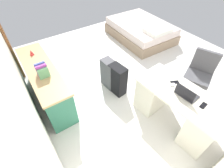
% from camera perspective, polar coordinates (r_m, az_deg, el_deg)
% --- Properties ---
extents(ground_plane, '(5.68, 5.68, 0.00)m').
position_cam_1_polar(ground_plane, '(3.99, 7.04, 3.30)').
color(ground_plane, silver).
extents(wall_back, '(4.68, 0.10, 2.71)m').
position_cam_1_polar(wall_back, '(2.53, -32.69, 7.18)').
color(wall_back, white).
rests_on(wall_back, ground_plane).
extents(door_wooden, '(0.88, 0.05, 2.04)m').
position_cam_1_polar(door_wooden, '(4.29, -33.76, 15.51)').
color(door_wooden, brown).
rests_on(door_wooden, ground_plane).
extents(desk, '(1.49, 0.77, 0.73)m').
position_cam_1_polar(desk, '(3.01, 21.20, -7.49)').
color(desk, silver).
rests_on(desk, ground_plane).
extents(office_chair, '(0.60, 0.60, 0.94)m').
position_cam_1_polar(office_chair, '(3.68, 27.31, 2.14)').
color(office_chair, black).
rests_on(office_chair, ground_plane).
extents(credenza, '(1.80, 0.48, 0.76)m').
position_cam_1_polar(credenza, '(3.43, -21.69, 0.12)').
color(credenza, '#2D7056').
rests_on(credenza, ground_plane).
extents(bed, '(1.94, 1.45, 0.58)m').
position_cam_1_polar(bed, '(5.36, 9.84, 17.66)').
color(bed, gray).
rests_on(bed, ground_plane).
extents(suitcase_black, '(0.38, 0.26, 0.65)m').
position_cam_1_polar(suitcase_black, '(3.35, 1.88, 1.45)').
color(suitcase_black, black).
rests_on(suitcase_black, ground_plane).
extents(suitcase_spare_grey, '(0.38, 0.25, 0.64)m').
position_cam_1_polar(suitcase_spare_grey, '(3.49, -0.91, 3.48)').
color(suitcase_spare_grey, '#4C4C51').
rests_on(suitcase_spare_grey, ground_plane).
extents(laptop, '(0.33, 0.25, 0.21)m').
position_cam_1_polar(laptop, '(2.71, 24.10, -3.09)').
color(laptop, '#333338').
rests_on(laptop, desk).
extents(computer_mouse, '(0.07, 0.10, 0.03)m').
position_cam_1_polar(computer_mouse, '(2.83, 20.13, -0.21)').
color(computer_mouse, white).
rests_on(computer_mouse, desk).
extents(cell_phone_near_laptop, '(0.08, 0.14, 0.01)m').
position_cam_1_polar(cell_phone_near_laptop, '(2.72, 28.86, -6.46)').
color(cell_phone_near_laptop, black).
rests_on(cell_phone_near_laptop, desk).
extents(cell_phone_by_mouse, '(0.12, 0.15, 0.01)m').
position_cam_1_polar(cell_phone_by_mouse, '(2.90, 20.72, 0.57)').
color(cell_phone_by_mouse, black).
rests_on(cell_phone_by_mouse, desk).
extents(book_row, '(0.19, 0.17, 0.23)m').
position_cam_1_polar(book_row, '(2.96, -22.88, 4.40)').
color(book_row, '#63A674').
rests_on(book_row, credenza).
extents(figurine_small, '(0.08, 0.08, 0.11)m').
position_cam_1_polar(figurine_small, '(3.58, -25.98, 9.68)').
color(figurine_small, red).
rests_on(figurine_small, credenza).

